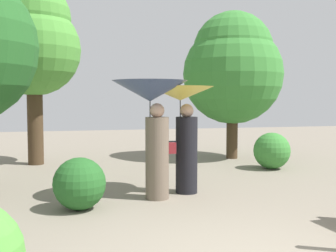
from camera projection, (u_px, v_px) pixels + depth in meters
person_left at (152, 110)px, 7.23m from camera, size 1.35×1.35×2.14m
person_right at (183, 116)px, 7.71m from camera, size 1.28×1.28×2.05m
tree_near_right at (233, 67)px, 12.19m from camera, size 3.00×3.00×4.44m
tree_mid_left at (33, 40)px, 11.00m from camera, size 2.54×2.54×5.03m
bush_path_right at (80, 184)px, 6.58m from camera, size 0.86×0.86×0.86m
bush_behind_bench at (272, 151)px, 10.46m from camera, size 0.95×0.95×0.95m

